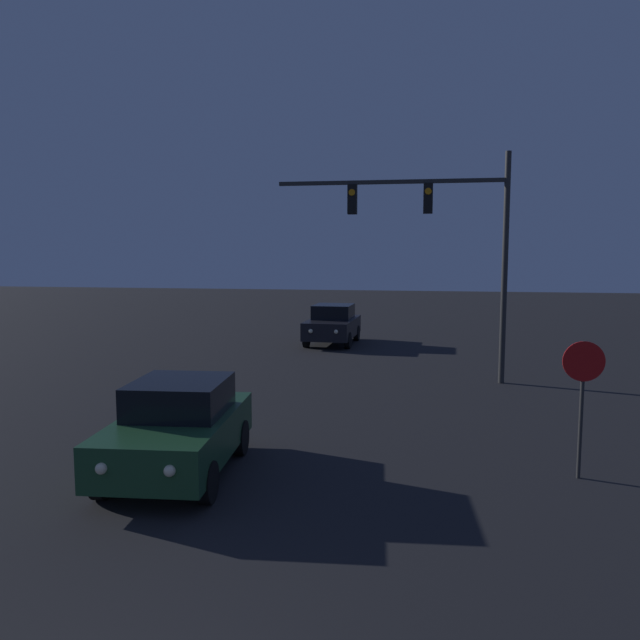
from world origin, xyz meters
name	(u,v)px	position (x,y,z in m)	size (l,w,h in m)	color
car_near	(178,428)	(-1.81, 7.07, 0.85)	(2.20, 4.08, 1.69)	#1E4728
car_far	(333,324)	(-1.46, 23.21, 0.85)	(2.08, 4.03, 1.69)	black
traffic_signal_mast	(445,229)	(3.04, 16.12, 4.67)	(6.99, 0.30, 6.92)	#2D2D2D
stop_sign	(583,383)	(5.26, 8.06, 1.72)	(0.71, 0.07, 2.46)	#2D2D2D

